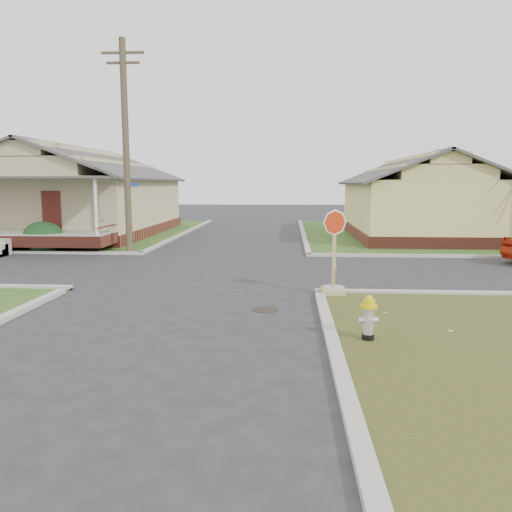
{
  "coord_description": "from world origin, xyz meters",
  "views": [
    {
      "loc": [
        2.76,
        -12.3,
        3.05
      ],
      "look_at": [
        1.87,
        1.0,
        1.1
      ],
      "focal_mm": 35.0,
      "sensor_mm": 36.0,
      "label": 1
    }
  ],
  "objects": [
    {
      "name": "corner_house",
      "position": [
        -10.0,
        16.68,
        2.28
      ],
      "size": [
        10.1,
        15.5,
        5.3
      ],
      "color": "maroon",
      "rests_on": "ground"
    },
    {
      "name": "manhole",
      "position": [
        2.2,
        -0.5,
        0.01
      ],
      "size": [
        0.64,
        0.64,
        0.01
      ],
      "primitive_type": "cylinder",
      "color": "black",
      "rests_on": "ground"
    },
    {
      "name": "stop_sign",
      "position": [
        3.98,
        1.18,
        0.55
      ],
      "size": [
        0.65,
        0.64,
        2.31
      ],
      "rotation": [
        0.0,
        0.0,
        0.05
      ],
      "color": "tan",
      "rests_on": "ground"
    },
    {
      "name": "curbs",
      "position": [
        0.0,
        5.0,
        0.0
      ],
      "size": [
        80.0,
        40.0,
        0.12
      ],
      "primitive_type": null,
      "color": "#ACA79B",
      "rests_on": "ground"
    },
    {
      "name": "fire_hydrant",
      "position": [
        4.3,
        -2.84,
        0.53
      ],
      "size": [
        0.33,
        0.33,
        0.88
      ],
      "rotation": [
        0.0,
        0.0,
        0.05
      ],
      "color": "black",
      "rests_on": "ground"
    },
    {
      "name": "hedge_right",
      "position": [
        -8.2,
        9.14,
        0.67
      ],
      "size": [
        1.62,
        1.33,
        1.24
      ],
      "primitive_type": "ellipsoid",
      "color": "#123415",
      "rests_on": "verge_far_left"
    },
    {
      "name": "ground",
      "position": [
        0.0,
        0.0,
        0.0
      ],
      "size": [
        120.0,
        120.0,
        0.0
      ],
      "primitive_type": "plane",
      "color": "#262628",
      "rests_on": "ground"
    },
    {
      "name": "utility_pole",
      "position": [
        -4.2,
        8.9,
        4.66
      ],
      "size": [
        1.8,
        0.28,
        9.0
      ],
      "color": "#3D2F23",
      "rests_on": "ground"
    },
    {
      "name": "side_house_yellow",
      "position": [
        10.0,
        16.5,
        2.19
      ],
      "size": [
        7.6,
        11.6,
        4.7
      ],
      "color": "maroon",
      "rests_on": "ground"
    },
    {
      "name": "verge_far_left",
      "position": [
        -13.0,
        18.0,
        0.03
      ],
      "size": [
        19.0,
        19.0,
        0.05
      ],
      "primitive_type": "cube",
      "color": "#2A4F1C",
      "rests_on": "ground"
    }
  ]
}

